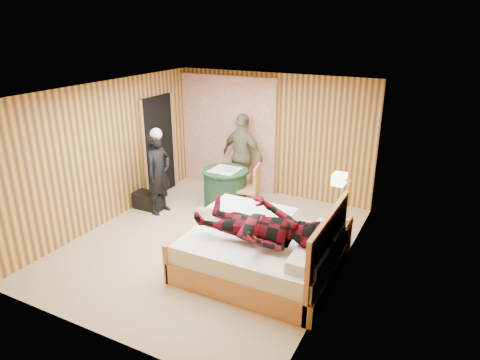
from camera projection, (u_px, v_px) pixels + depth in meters
The scene contains 23 objects.
floor at pixel (211, 242), 7.09m from camera, with size 4.20×5.00×0.01m, color tan.
ceiling at pixel (207, 90), 6.21m from camera, with size 4.20×5.00×0.01m, color silver.
wall_back at pixel (272, 135), 8.73m from camera, with size 4.20×0.02×2.50m, color tan.
wall_left at pixel (107, 153), 7.55m from camera, with size 0.02×5.00×2.50m, color tan.
wall_right at pixel (343, 195), 5.76m from camera, with size 0.02×5.00×2.50m, color tan.
curtain at pixel (228, 133), 9.12m from camera, with size 2.20×0.08×2.40m, color beige.
doorway at pixel (159, 146), 8.77m from camera, with size 0.06×0.90×2.05m, color black.
wall_lamp at pixel (339, 179), 6.19m from camera, with size 0.26×0.24×0.16m.
bed at pixel (263, 252), 6.13m from camera, with size 2.15×1.69×1.16m.
nightstand at pixel (335, 234), 6.73m from camera, with size 0.43×0.59×0.56m.
round_table at pixel (225, 189), 8.28m from camera, with size 0.89×0.89×0.79m.
chair_far at pixel (240, 171), 8.82m from camera, with size 0.54×0.54×0.93m.
chair_near at pixel (251, 185), 8.03m from camera, with size 0.50×0.50×0.94m.
duffel_bag at pixel (149, 201), 8.31m from camera, with size 0.58×0.31×0.33m, color black.
sneaker_left at pixel (205, 213), 8.01m from camera, with size 0.31×0.12×0.14m, color silver.
sneaker_right at pixel (225, 216), 7.87m from camera, with size 0.30×0.12×0.13m, color silver.
woman_standing at pixel (159, 173), 7.95m from camera, with size 0.57×0.37×1.56m, color black.
man_at_table at pixel (243, 155), 8.74m from camera, with size 1.01×0.42×1.72m, color #726F4C.
man_on_bed at pixel (258, 216), 5.69m from camera, with size 1.77×0.67×0.86m, color #5F0915.
book_lower at pixel (335, 220), 6.59m from camera, with size 0.17×0.22×0.02m, color silver.
book_upper at pixel (336, 218), 6.58m from camera, with size 0.16×0.22×0.02m, color silver.
cup_nightstand at pixel (339, 213), 6.73m from camera, with size 0.10×0.10×0.09m, color silver.
cup_table at pixel (228, 169), 8.04m from camera, with size 0.12×0.12×0.10m, color silver.
Camera 1 is at (3.28, -5.37, 3.47)m, focal length 32.00 mm.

